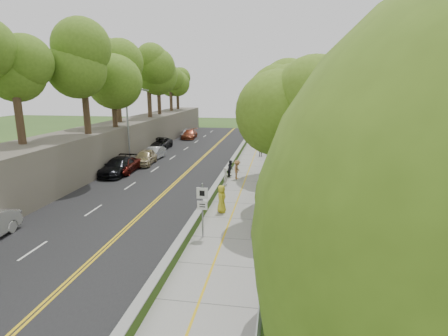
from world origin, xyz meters
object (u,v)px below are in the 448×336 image
(car_2, at_px, (123,166))
(painter_0, at_px, (222,199))
(concrete_block, at_px, (262,229))
(person_far, at_px, (261,150))
(signpost, at_px, (202,204))
(streetlight, at_px, (130,121))
(construction_barrel, at_px, (265,149))

(car_2, distance_m, painter_0, 14.58)
(concrete_block, bearing_deg, person_far, 93.32)
(car_2, relative_size, person_far, 3.19)
(signpost, xyz_separation_m, painter_0, (0.40, 4.02, -0.98))
(streetlight, distance_m, person_far, 15.27)
(signpost, distance_m, painter_0, 4.15)
(painter_0, bearing_deg, car_2, 40.67)
(construction_barrel, relative_size, car_2, 0.18)
(streetlight, relative_size, concrete_block, 6.58)
(streetlight, bearing_deg, construction_barrel, 33.33)
(person_far, bearing_deg, signpost, 78.03)
(signpost, bearing_deg, painter_0, 84.31)
(car_2, height_order, person_far, person_far)
(construction_barrel, height_order, person_far, person_far)
(signpost, relative_size, concrete_block, 2.55)
(signpost, xyz_separation_m, car_2, (-10.80, 13.34, -1.25))
(concrete_block, height_order, person_far, person_far)
(painter_0, bearing_deg, signpost, 164.78)
(construction_barrel, xyz_separation_m, concrete_block, (0.96, -25.46, -0.03))
(construction_barrel, bearing_deg, painter_0, -94.90)
(signpost, relative_size, car_2, 0.64)
(streetlight, distance_m, signpost, 20.72)
(streetlight, bearing_deg, person_far, 24.49)
(construction_barrel, xyz_separation_m, person_far, (-0.35, -2.95, 0.33))
(painter_0, height_order, person_far, painter_0)
(construction_barrel, bearing_deg, concrete_block, -87.85)
(concrete_block, distance_m, car_2, 18.95)
(streetlight, xyz_separation_m, concrete_block, (14.76, -16.39, -4.18))
(signpost, xyz_separation_m, person_far, (1.94, 23.14, -1.15))
(person_far, bearing_deg, streetlight, 17.32)
(streetlight, xyz_separation_m, painter_0, (11.91, -13.00, -3.66))
(streetlight, height_order, car_2, streetlight)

